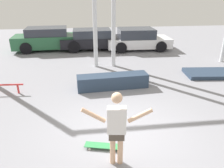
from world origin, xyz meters
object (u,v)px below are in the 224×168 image
Objects in this scene: grind_box at (113,81)px; parked_car_white at (137,39)px; manual_pad at (221,73)px; parked_car_green at (50,39)px; skateboard at (102,146)px; parked_car_black at (94,39)px; skateboarder at (117,126)px.

grind_box is 0.67× the size of parked_car_white.
parked_car_green is (-8.03, 5.64, 0.59)m from manual_pad.
parked_car_black is at bearing 102.46° from skateboard.
skateboarder is 10.18m from parked_car_white.
grind_box is at bearing 92.91° from skateboard.
parked_car_white is (2.32, 5.84, 0.37)m from grind_box.
parked_car_black is (2.75, -0.20, -0.06)m from parked_car_green.
parked_car_green reaches higher than parked_car_white.
skateboard is 0.20× the size of parked_car_black.
grind_box is 7.14m from parked_car_green.
skateboard is 0.21× the size of parked_car_white.
skateboard is 0.32× the size of grind_box.
manual_pad is 7.61m from parked_car_black.
parked_car_white is (2.75, 9.80, -0.30)m from skateboarder.
skateboard is 9.67m from parked_car_black.
manual_pad is 9.83m from parked_car_green.
parked_car_black is at bearing 134.13° from manual_pad.
skateboard is at bearing -92.65° from parked_car_black.
parked_car_black is (0.04, 10.16, -0.31)m from skateboarder.
parked_car_green is (-2.45, 9.84, 0.61)m from skateboard.
parked_car_green is 1.13× the size of parked_car_white.
manual_pad is (5.58, 4.20, 0.02)m from skateboard.
manual_pad is 0.73× the size of parked_car_black.
skateboarder is 0.39× the size of parked_car_black.
parked_car_black is 1.06× the size of parked_car_white.
parked_car_green is at bearing 144.90° from manual_pad.
skateboarder is 10.16m from parked_car_black.
skateboarder reaches higher than grind_box.
manual_pad is (5.32, 4.71, -0.85)m from skateboarder.
parked_car_black reaches higher than skateboard.
manual_pad is at bearing -46.74° from parked_car_black.
skateboard is 3.52m from grind_box.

